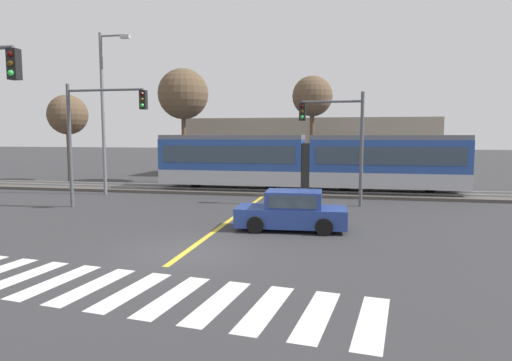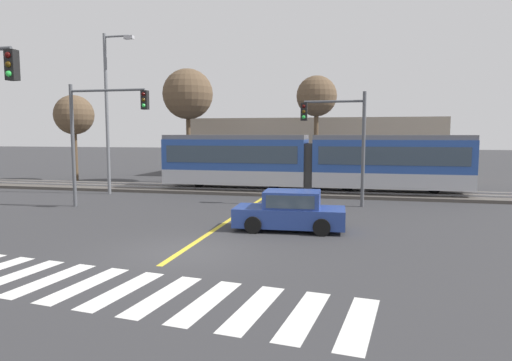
% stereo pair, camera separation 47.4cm
% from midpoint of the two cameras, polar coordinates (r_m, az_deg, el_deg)
% --- Properties ---
extents(ground_plane, '(200.00, 200.00, 0.00)m').
position_cam_midpoint_polar(ground_plane, '(14.55, -8.51, -8.87)').
color(ground_plane, '#333335').
extents(track_bed, '(120.00, 4.00, 0.18)m').
position_cam_midpoint_polar(track_bed, '(28.74, 2.41, -1.32)').
color(track_bed, '#4C4742').
rests_on(track_bed, ground).
extents(rail_near, '(120.00, 0.08, 0.10)m').
position_cam_midpoint_polar(rail_near, '(28.02, 2.14, -1.21)').
color(rail_near, '#939399').
rests_on(rail_near, track_bed).
extents(rail_far, '(120.00, 0.08, 0.10)m').
position_cam_midpoint_polar(rail_far, '(29.43, 2.67, -0.88)').
color(rail_far, '#939399').
rests_on(rail_far, track_bed).
extents(light_rail_tram, '(18.50, 2.64, 3.43)m').
position_cam_midpoint_polar(light_rail_tram, '(28.22, 7.27, 2.50)').
color(light_rail_tram, '#B7BAC1').
rests_on(light_rail_tram, track_bed).
extents(crosswalk_stripe_2, '(0.90, 2.85, 0.01)m').
position_cam_midpoint_polar(crosswalk_stripe_2, '(13.56, -26.84, -10.53)').
color(crosswalk_stripe_2, silver).
rests_on(crosswalk_stripe_2, ground).
extents(crosswalk_stripe_3, '(0.90, 2.85, 0.01)m').
position_cam_midpoint_polar(crosswalk_stripe_3, '(12.81, -23.40, -11.34)').
color(crosswalk_stripe_3, silver).
rests_on(crosswalk_stripe_3, ground).
extents(crosswalk_stripe_4, '(0.90, 2.85, 0.01)m').
position_cam_midpoint_polar(crosswalk_stripe_4, '(12.10, -19.52, -12.19)').
color(crosswalk_stripe_4, silver).
rests_on(crosswalk_stripe_4, ground).
extents(crosswalk_stripe_5, '(0.90, 2.85, 0.01)m').
position_cam_midpoint_polar(crosswalk_stripe_5, '(11.46, -15.16, -13.08)').
color(crosswalk_stripe_5, silver).
rests_on(crosswalk_stripe_5, ground).
extents(crosswalk_stripe_6, '(0.90, 2.85, 0.01)m').
position_cam_midpoint_polar(crosswalk_stripe_6, '(10.89, -10.28, -13.99)').
color(crosswalk_stripe_6, silver).
rests_on(crosswalk_stripe_6, ground).
extents(crosswalk_stripe_7, '(0.90, 2.85, 0.01)m').
position_cam_midpoint_polar(crosswalk_stripe_7, '(10.41, -4.86, -14.87)').
color(crosswalk_stripe_7, silver).
rests_on(crosswalk_stripe_7, ground).
extents(crosswalk_stripe_8, '(0.90, 2.85, 0.01)m').
position_cam_midpoint_polar(crosswalk_stripe_8, '(10.03, 1.07, -15.68)').
color(crosswalk_stripe_8, silver).
rests_on(crosswalk_stripe_8, ground).
extents(crosswalk_stripe_9, '(0.90, 2.85, 0.01)m').
position_cam_midpoint_polar(crosswalk_stripe_9, '(9.75, 7.46, -16.38)').
color(crosswalk_stripe_9, silver).
rests_on(crosswalk_stripe_9, ground).
extents(crosswalk_stripe_10, '(0.90, 2.85, 0.01)m').
position_cam_midpoint_polar(crosswalk_stripe_10, '(9.59, 14.17, -16.89)').
color(crosswalk_stripe_10, silver).
rests_on(crosswalk_stripe_10, ground).
extents(lane_centre_line, '(0.20, 14.51, 0.01)m').
position_cam_midpoint_polar(lane_centre_line, '(19.84, -2.48, -4.83)').
color(lane_centre_line, gold).
rests_on(lane_centre_line, ground).
extents(sedan_crossing, '(4.27, 2.07, 1.52)m').
position_cam_midpoint_polar(sedan_crossing, '(17.56, 5.03, -3.94)').
color(sedan_crossing, '#284293').
rests_on(sedan_crossing, ground).
extents(traffic_light_far_right, '(3.25, 0.38, 5.77)m').
position_cam_midpoint_polar(traffic_light_far_right, '(23.52, 11.21, 5.98)').
color(traffic_light_far_right, '#515459').
rests_on(traffic_light_far_right, ground).
extents(traffic_light_mid_left, '(4.25, 0.38, 6.13)m').
position_cam_midpoint_polar(traffic_light_mid_left, '(23.92, -18.65, 6.62)').
color(traffic_light_mid_left, '#515459').
rests_on(traffic_light_mid_left, ground).
extents(street_lamp_west, '(1.98, 0.28, 9.62)m').
position_cam_midpoint_polar(street_lamp_west, '(29.16, -17.46, 8.93)').
color(street_lamp_west, slate).
rests_on(street_lamp_west, ground).
extents(bare_tree_far_west, '(3.03, 3.03, 6.65)m').
position_cam_midpoint_polar(bare_tree_far_west, '(38.19, -21.47, 7.58)').
color(bare_tree_far_west, brown).
rests_on(bare_tree_far_west, ground).
extents(bare_tree_west, '(3.74, 3.74, 8.50)m').
position_cam_midpoint_polar(bare_tree_west, '(34.87, -8.13, 10.58)').
color(bare_tree_west, brown).
rests_on(bare_tree_west, ground).
extents(bare_tree_east, '(2.83, 2.83, 7.73)m').
position_cam_midpoint_polar(bare_tree_east, '(32.76, 8.00, 10.27)').
color(bare_tree_east, brown).
rests_on(bare_tree_east, ground).
extents(building_backdrop_far, '(20.89, 6.00, 4.97)m').
position_cam_midpoint_polar(building_backdrop_far, '(40.01, 7.65, 4.11)').
color(building_backdrop_far, tan).
rests_on(building_backdrop_far, ground).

